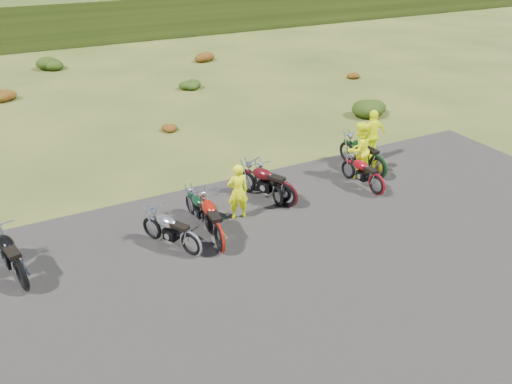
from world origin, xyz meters
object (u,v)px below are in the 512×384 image
motorcycle_3 (192,256)px  person_middle (238,193)px  motorcycle_0 (26,290)px  motorcycle_7 (376,179)px

motorcycle_3 → person_middle: bearing=-86.6°
motorcycle_0 → person_middle: person_middle is taller
person_middle → motorcycle_3: bearing=39.1°
motorcycle_0 → person_middle: (5.78, 0.69, 0.84)m
motorcycle_0 → motorcycle_3: 3.94m
motorcycle_0 → motorcycle_7: 11.02m
motorcycle_7 → person_middle: person_middle is taller
motorcycle_0 → motorcycle_7: size_ratio=0.98×
motorcycle_0 → person_middle: bearing=-96.1°
motorcycle_0 → motorcycle_3: bearing=-110.0°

